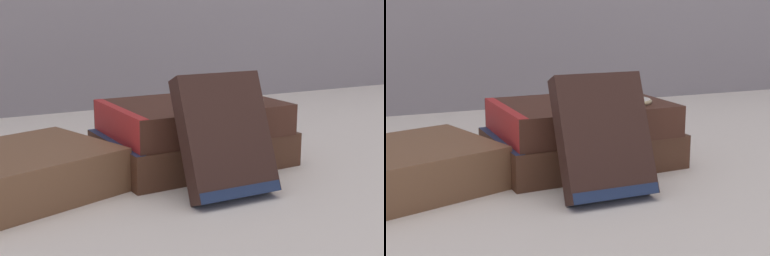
% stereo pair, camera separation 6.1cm
% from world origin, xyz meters
% --- Properties ---
extents(ground_plane, '(3.00, 3.00, 0.00)m').
position_xyz_m(ground_plane, '(0.00, 0.00, 0.00)').
color(ground_plane, silver).
extents(book_flat_bottom, '(0.25, 0.18, 0.05)m').
position_xyz_m(book_flat_bottom, '(0.04, 0.03, 0.02)').
color(book_flat_bottom, '#4C2D1E').
rests_on(book_flat_bottom, ground_plane).
extents(book_flat_top, '(0.23, 0.17, 0.04)m').
position_xyz_m(book_flat_top, '(0.04, 0.03, 0.07)').
color(book_flat_top, '#422319').
rests_on(book_flat_top, book_flat_bottom).
extents(book_side_left, '(0.24, 0.22, 0.05)m').
position_xyz_m(book_side_left, '(-0.20, 0.00, 0.03)').
color(book_side_left, brown).
rests_on(book_side_left, ground_plane).
extents(book_leaning_front, '(0.10, 0.08, 0.14)m').
position_xyz_m(book_leaning_front, '(0.02, -0.10, 0.06)').
color(book_leaning_front, '#331E19').
rests_on(book_leaning_front, ground_plane).
extents(pocket_watch, '(0.05, 0.06, 0.01)m').
position_xyz_m(pocket_watch, '(0.10, -0.01, 0.09)').
color(pocket_watch, silver).
rests_on(pocket_watch, book_flat_top).
extents(reading_glasses, '(0.11, 0.07, 0.00)m').
position_xyz_m(reading_glasses, '(-0.05, 0.20, 0.00)').
color(reading_glasses, black).
rests_on(reading_glasses, ground_plane).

